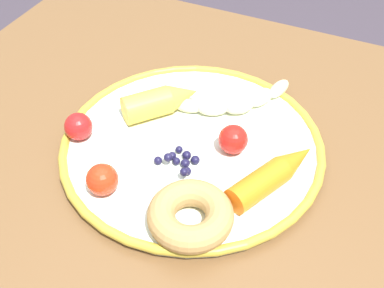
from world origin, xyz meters
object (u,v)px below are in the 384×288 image
banana (237,101)px  blueberry_pile (180,160)px  tomato_far (78,127)px  carrot_orange (274,174)px  carrot_yellow (162,101)px  dining_table (230,200)px  donut (187,214)px  tomato_mid (234,140)px  tomato_near (102,180)px  plate (192,146)px

banana → blueberry_pile: (0.03, 0.14, -0.01)m
blueberry_pile → tomato_far: tomato_far is taller
carrot_orange → carrot_yellow: (0.19, -0.06, 0.00)m
dining_table → blueberry_pile: (0.05, 0.06, 0.12)m
donut → tomato_far: 0.21m
tomato_mid → tomato_far: bearing=17.3°
carrot_orange → blueberry_pile: carrot_orange is taller
dining_table → tomato_mid: (-0.00, 0.01, 0.13)m
tomato_near → tomato_mid: same height
carrot_orange → donut: size_ratio=1.40×
tomato_far → dining_table: bearing=-160.2°
carrot_orange → tomato_far: tomato_far is taller
plate → tomato_far: bearing=19.3°
carrot_orange → blueberry_pile: (0.12, 0.02, -0.01)m
donut → blueberry_pile: size_ratio=1.82×
plate → carrot_orange: carrot_orange is taller
plate → carrot_yellow: carrot_yellow is taller
tomato_far → tomato_mid: bearing=-162.7°
dining_table → carrot_yellow: carrot_yellow is taller
dining_table → tomato_near: 0.23m
blueberry_pile → tomato_mid: bearing=-135.4°
banana → carrot_yellow: 0.11m
donut → tomato_mid: size_ratio=2.53×
carrot_yellow → tomato_near: bearing=90.9°
banana → tomato_near: bearing=66.9°
plate → tomato_mid: tomato_mid is taller
dining_table → plate: 0.13m
plate → tomato_far: tomato_far is taller
plate → banana: 0.10m
plate → blueberry_pile: 0.04m
banana → carrot_orange: bearing=128.4°
banana → tomato_mid: tomato_mid is taller
plate → carrot_yellow: bearing=-32.8°
blueberry_pile → tomato_mid: 0.08m
tomato_near → carrot_orange: bearing=-152.2°
dining_table → tomato_far: (0.20, 0.07, 0.13)m
tomato_mid → dining_table: bearing=-82.2°
plate → tomato_far: (0.14, 0.05, 0.02)m
plate → tomato_mid: 0.06m
carrot_orange → tomato_mid: (0.07, -0.03, 0.00)m
dining_table → tomato_far: size_ratio=26.27×
dining_table → banana: 0.15m
donut → tomato_mid: bearing=-92.2°
donut → tomato_far: bearing=-20.1°
tomato_mid → tomato_near: bearing=47.7°
tomato_far → blueberry_pile: bearing=-176.3°
carrot_orange → blueberry_pile: 0.12m
plate → tomato_near: (0.06, 0.12, 0.02)m
dining_table → tomato_far: bearing=19.8°
blueberry_pile → donut: bearing=120.9°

